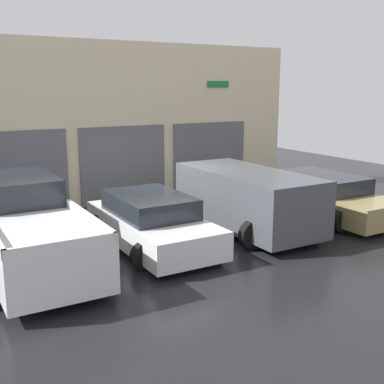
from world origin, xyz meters
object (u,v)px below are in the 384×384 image
at_px(pickup_truck, 27,227).
at_px(sedan_side, 322,196).
at_px(sedan_white, 151,222).
at_px(van_right, 247,198).

distance_m(pickup_truck, sedan_side, 8.46).
bearing_deg(pickup_truck, sedan_white, -4.99).
height_order(sedan_white, van_right, van_right).
bearing_deg(pickup_truck, van_right, -2.72).
distance_m(pickup_truck, van_right, 5.64).
xyz_separation_m(pickup_truck, sedan_white, (2.82, -0.25, -0.24)).
xyz_separation_m(pickup_truck, van_right, (5.63, -0.27, 0.04)).
relative_size(pickup_truck, sedan_white, 1.23).
bearing_deg(sedan_white, sedan_side, 0.02).
bearing_deg(sedan_side, van_right, -179.51).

